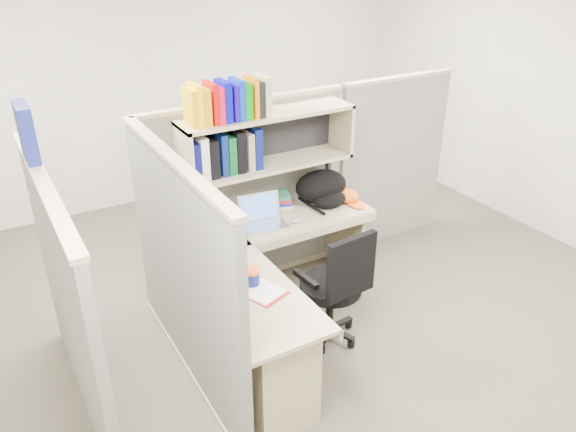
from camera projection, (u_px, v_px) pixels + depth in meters
ground at (302, 332)px, 4.36m from camera, size 6.00×6.00×0.00m
room_shell at (305, 133)px, 3.62m from camera, size 6.00×6.00×6.00m
cubicle at (229, 216)px, 4.13m from camera, size 3.79×1.84×1.95m
desk at (273, 323)px, 3.76m from camera, size 1.74×1.75×0.73m
laptop at (264, 213)px, 4.31m from camera, size 0.38×0.38×0.24m
backpack at (325, 188)px, 4.68m from camera, size 0.54×0.46×0.27m
orange_cap at (347, 196)px, 4.75m from camera, size 0.22×0.25×0.11m
snack_canister at (251, 277)px, 3.63m from camera, size 0.11×0.11×0.11m
tissue_box at (223, 310)px, 3.26m from camera, size 0.13×0.13×0.17m
mouse at (296, 221)px, 4.42m from camera, size 0.10×0.07×0.03m
paper_cup at (258, 210)px, 4.51m from camera, size 0.09×0.09×0.11m
book_stack at (282, 199)px, 4.70m from camera, size 0.22×0.25×0.10m
loose_paper at (260, 290)px, 3.59m from camera, size 0.30×0.34×0.00m
task_chair at (334, 303)px, 4.12m from camera, size 0.52×0.48×0.97m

